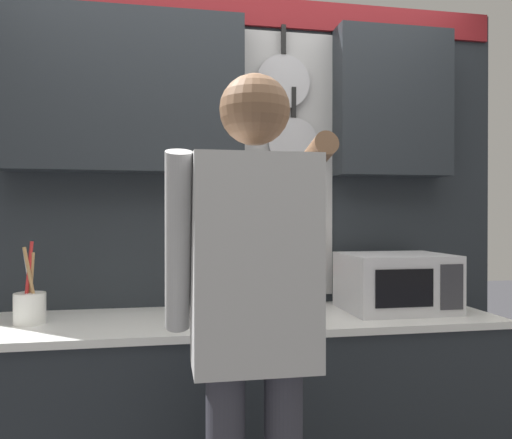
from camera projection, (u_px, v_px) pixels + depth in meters
base_cabinet_counter at (247, 420)px, 2.16m from camera, size 2.16×0.62×0.89m
back_wall_unit at (233, 178)px, 2.42m from camera, size 2.73×0.20×2.40m
microwave at (396, 282)px, 2.29m from camera, size 0.47×0.38×0.26m
knife_block at (213, 293)px, 2.14m from camera, size 0.11×0.15×0.28m
utensil_crock at (30, 305)px, 2.01m from camera, size 0.12×0.12×0.33m
person at (254, 305)px, 1.53m from camera, size 0.54×0.68×1.76m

